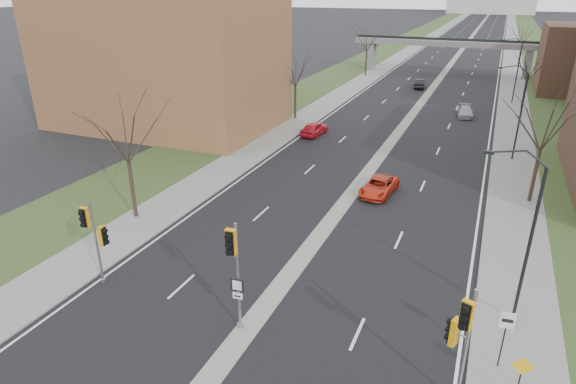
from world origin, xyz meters
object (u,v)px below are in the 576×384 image
Objects in this scene: signal_pole_right at (461,332)px; car_left_near at (314,128)px; signal_pole_left at (95,232)px; speed_limit_sign at (505,330)px; warning_sign at (521,372)px; car_right_mid at (465,112)px; signal_pole_median at (234,260)px; car_left_far at (420,83)px; car_right_near at (379,186)px.

car_left_near is (-17.88, 32.95, -2.76)m from signal_pole_right.
signal_pole_left is 1.78× the size of speed_limit_sign.
speed_limit_sign is (20.31, 1.74, -1.24)m from signal_pole_left.
signal_pole_right is (18.59, -1.05, 0.21)m from signal_pole_left.
signal_pole_right is 1.22× the size of car_left_near.
car_right_mid is at bearing 92.05° from warning_sign.
signal_pole_right is at bearing -92.76° from car_right_mid.
signal_pole_median reaches higher than car_left_near.
signal_pole_right is 1.21× the size of car_right_mid.
speed_limit_sign is 0.64× the size of car_left_near.
car_left_near is at bearing 71.13° from car_left_far.
speed_limit_sign is at bearing -55.59° from car_right_near.
car_right_mid is at bearing -129.17° from car_left_near.
signal_pole_left reaches higher than car_right_near.
car_left_far is at bearing 120.91° from signal_pole_right.
signal_pole_median is at bearing -161.96° from signal_pole_right.
car_left_near is at bearing 139.35° from signal_pole_right.
warning_sign reaches higher than car_left_far.
warning_sign is 0.49× the size of car_left_far.
signal_pole_median is (8.76, -0.56, 0.65)m from signal_pole_left.
car_right_near is at bearing 132.75° from car_left_near.
signal_pole_left is 0.89× the size of signal_pole_median.
signal_pole_median is at bearing 178.15° from warning_sign.
speed_limit_sign is 36.00m from car_left_near.
warning_sign is 37.78m from car_left_near.
speed_limit_sign is (1.72, 2.78, -1.45)m from signal_pole_right.
car_left_near is at bearing 98.76° from signal_pole_median.
signal_pole_median reaches higher than speed_limit_sign.
car_left_near is 21.14m from car_right_mid.
signal_pole_median is at bearing -7.87° from signal_pole_left.
car_right_mid is (8.30, -16.62, -0.08)m from car_left_far.
signal_pole_left is 1.14× the size of car_right_mid.
car_right_mid is at bearing 114.63° from signal_pole_right.
car_left_far is at bearing -96.46° from car_left_near.
car_left_near reaches higher than car_right_near.
car_right_near is at bearing -105.07° from car_right_mid.
signal_pole_left is 1.14× the size of car_left_near.
car_right_near is (4.00, -45.23, -0.07)m from car_left_far.
car_left_near is at bearing 84.53° from signal_pole_left.
signal_pole_left is at bearing 93.68° from car_left_near.
signal_pole_right is at bearing -128.11° from speed_limit_sign.
signal_pole_left is 49.61m from car_right_mid.
car_left_far is at bearing 79.42° from signal_pole_left.
signal_pole_median is at bearing 108.88° from car_left_near.
signal_pole_left reaches higher than warning_sign.
signal_pole_median is 48.22m from car_right_mid.
car_right_near is (10.42, -13.43, -0.10)m from car_left_near.
car_right_near is at bearing 112.42° from speed_limit_sign.
signal_pole_right is 48.32m from car_right_mid.
warning_sign is 47.37m from car_right_mid.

